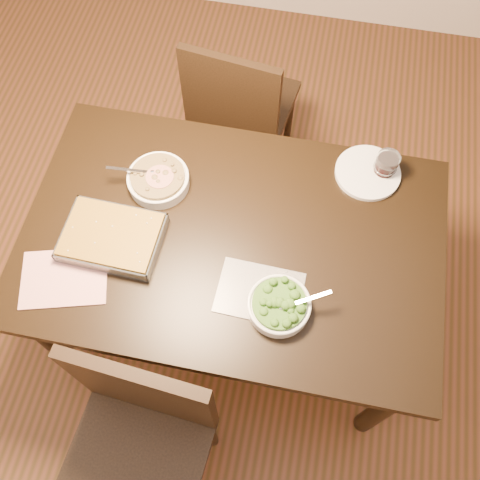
{
  "coord_description": "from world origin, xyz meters",
  "views": [
    {
      "loc": [
        0.18,
        -0.79,
        2.33
      ],
      "look_at": [
        0.03,
        -0.03,
        0.8
      ],
      "focal_mm": 40.0,
      "sensor_mm": 36.0,
      "label": 1
    }
  ],
  "objects_px": {
    "chair_near": "(140,438)",
    "chair_far": "(239,108)",
    "table": "(232,250)",
    "dinner_plate": "(368,173)",
    "baking_dish": "(112,237)",
    "broccoli_bowl": "(279,305)",
    "wine_tumbler": "(386,164)",
    "stew_bowl": "(158,179)"
  },
  "relations": [
    {
      "from": "baking_dish",
      "to": "dinner_plate",
      "type": "xyz_separation_m",
      "value": [
        0.8,
        0.43,
        -0.02
      ]
    },
    {
      "from": "chair_near",
      "to": "chair_far",
      "type": "xyz_separation_m",
      "value": [
        0.04,
        1.42,
        -0.03
      ]
    },
    {
      "from": "stew_bowl",
      "to": "baking_dish",
      "type": "xyz_separation_m",
      "value": [
        -0.09,
        -0.25,
        -0.0
      ]
    },
    {
      "from": "dinner_plate",
      "to": "table",
      "type": "bearing_deg",
      "value": -140.64
    },
    {
      "from": "table",
      "to": "chair_far",
      "type": "distance_m",
      "value": 0.79
    },
    {
      "from": "dinner_plate",
      "to": "chair_near",
      "type": "xyz_separation_m",
      "value": [
        -0.59,
        -0.99,
        -0.23
      ]
    },
    {
      "from": "stew_bowl",
      "to": "baking_dish",
      "type": "distance_m",
      "value": 0.26
    },
    {
      "from": "stew_bowl",
      "to": "table",
      "type": "bearing_deg",
      "value": -28.3
    },
    {
      "from": "broccoli_bowl",
      "to": "baking_dish",
      "type": "bearing_deg",
      "value": 167.76
    },
    {
      "from": "stew_bowl",
      "to": "dinner_plate",
      "type": "bearing_deg",
      "value": 14.61
    },
    {
      "from": "broccoli_bowl",
      "to": "wine_tumbler",
      "type": "bearing_deg",
      "value": 64.01
    },
    {
      "from": "wine_tumbler",
      "to": "chair_far",
      "type": "height_order",
      "value": "chair_far"
    },
    {
      "from": "baking_dish",
      "to": "wine_tumbler",
      "type": "relative_size",
      "value": 3.6
    },
    {
      "from": "table",
      "to": "baking_dish",
      "type": "xyz_separation_m",
      "value": [
        -0.38,
        -0.09,
        0.12
      ]
    },
    {
      "from": "table",
      "to": "baking_dish",
      "type": "bearing_deg",
      "value": -166.86
    },
    {
      "from": "table",
      "to": "baking_dish",
      "type": "relative_size",
      "value": 4.32
    },
    {
      "from": "broccoli_bowl",
      "to": "table",
      "type": "bearing_deg",
      "value": 131.98
    },
    {
      "from": "stew_bowl",
      "to": "wine_tumbler",
      "type": "relative_size",
      "value": 2.62
    },
    {
      "from": "broccoli_bowl",
      "to": "wine_tumbler",
      "type": "height_order",
      "value": "wine_tumbler"
    },
    {
      "from": "stew_bowl",
      "to": "chair_near",
      "type": "xyz_separation_m",
      "value": [
        0.12,
        -0.81,
        -0.25
      ]
    },
    {
      "from": "baking_dish",
      "to": "dinner_plate",
      "type": "distance_m",
      "value": 0.91
    },
    {
      "from": "broccoli_bowl",
      "to": "wine_tumbler",
      "type": "xyz_separation_m",
      "value": [
        0.28,
        0.57,
        0.02
      ]
    },
    {
      "from": "broccoli_bowl",
      "to": "baking_dish",
      "type": "height_order",
      "value": "broccoli_bowl"
    },
    {
      "from": "table",
      "to": "dinner_plate",
      "type": "xyz_separation_m",
      "value": [
        0.42,
        0.34,
        0.1
      ]
    },
    {
      "from": "baking_dish",
      "to": "chair_far",
      "type": "distance_m",
      "value": 0.94
    },
    {
      "from": "wine_tumbler",
      "to": "chair_far",
      "type": "distance_m",
      "value": 0.79
    },
    {
      "from": "table",
      "to": "dinner_plate",
      "type": "relative_size",
      "value": 6.09
    },
    {
      "from": "wine_tumbler",
      "to": "dinner_plate",
      "type": "relative_size",
      "value": 0.39
    },
    {
      "from": "stew_bowl",
      "to": "chair_near",
      "type": "distance_m",
      "value": 0.85
    },
    {
      "from": "chair_near",
      "to": "baking_dish",
      "type": "bearing_deg",
      "value": 115.36
    },
    {
      "from": "wine_tumbler",
      "to": "chair_far",
      "type": "xyz_separation_m",
      "value": [
        -0.6,
        0.41,
        -0.31
      ]
    },
    {
      "from": "wine_tumbler",
      "to": "chair_near",
      "type": "distance_m",
      "value": 1.23
    },
    {
      "from": "baking_dish",
      "to": "dinner_plate",
      "type": "bearing_deg",
      "value": 30.06
    },
    {
      "from": "wine_tumbler",
      "to": "dinner_plate",
      "type": "distance_m",
      "value": 0.07
    },
    {
      "from": "dinner_plate",
      "to": "chair_far",
      "type": "bearing_deg",
      "value": 142.23
    },
    {
      "from": "broccoli_bowl",
      "to": "baking_dish",
      "type": "distance_m",
      "value": 0.59
    },
    {
      "from": "table",
      "to": "chair_near",
      "type": "bearing_deg",
      "value": -104.63
    },
    {
      "from": "stew_bowl",
      "to": "baking_dish",
      "type": "bearing_deg",
      "value": -109.82
    },
    {
      "from": "chair_near",
      "to": "stew_bowl",
      "type": "bearing_deg",
      "value": 103.32
    },
    {
      "from": "stew_bowl",
      "to": "broccoli_bowl",
      "type": "bearing_deg",
      "value": -37.44
    },
    {
      "from": "table",
      "to": "dinner_plate",
      "type": "height_order",
      "value": "dinner_plate"
    },
    {
      "from": "dinner_plate",
      "to": "broccoli_bowl",
      "type": "bearing_deg",
      "value": -112.08
    }
  ]
}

